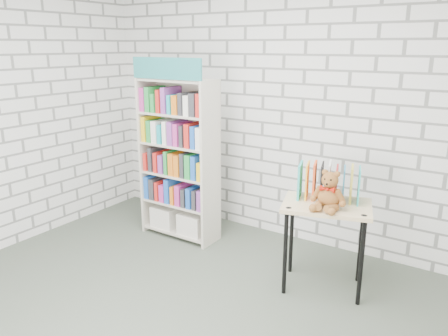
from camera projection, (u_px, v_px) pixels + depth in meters
The scene contains 6 objects.
ground at pixel (162, 321), 3.39m from camera, with size 4.50×4.50×0.00m, color #454E42.
room_shell at pixel (152, 90), 2.91m from camera, with size 4.52×4.02×2.81m.
bookshelf at pixel (179, 158), 4.71m from camera, with size 0.87×0.34×1.96m.
display_table at pixel (326, 216), 3.70m from camera, with size 0.84×0.70×0.78m.
table_books at pixel (329, 183), 3.74m from camera, with size 0.55×0.36×0.30m.
teddy_bear at pixel (329, 194), 3.53m from camera, with size 0.30×0.27×0.32m.
Camera 1 is at (2.02, -2.19, 2.07)m, focal length 35.00 mm.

